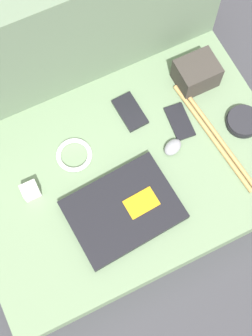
% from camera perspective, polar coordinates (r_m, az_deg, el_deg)
% --- Properties ---
extents(ground_plane, '(8.00, 8.00, 0.00)m').
position_cam_1_polar(ground_plane, '(1.48, 0.00, -1.83)').
color(ground_plane, '#38383D').
extents(couch_seat, '(0.93, 0.62, 0.12)m').
position_cam_1_polar(couch_seat, '(1.42, 0.00, -1.09)').
color(couch_seat, slate).
rests_on(couch_seat, ground_plane).
extents(couch_backrest, '(0.93, 0.20, 0.52)m').
position_cam_1_polar(couch_backrest, '(1.42, -7.54, 15.76)').
color(couch_backrest, '#60755B').
rests_on(couch_backrest, ground_plane).
extents(laptop, '(0.32, 0.24, 0.03)m').
position_cam_1_polar(laptop, '(1.32, -0.34, -5.14)').
color(laptop, black).
rests_on(laptop, couch_seat).
extents(computer_mouse, '(0.07, 0.06, 0.03)m').
position_cam_1_polar(computer_mouse, '(1.38, 5.66, 2.66)').
color(computer_mouse, gray).
rests_on(computer_mouse, couch_seat).
extents(speaker_puck, '(0.10, 0.10, 0.03)m').
position_cam_1_polar(speaker_puck, '(1.45, 14.09, 5.54)').
color(speaker_puck, black).
rests_on(speaker_puck, couch_seat).
extents(phone_silver, '(0.07, 0.12, 0.01)m').
position_cam_1_polar(phone_silver, '(1.43, 6.55, 5.64)').
color(phone_silver, black).
rests_on(phone_silver, couch_seat).
extents(phone_black, '(0.07, 0.12, 0.01)m').
position_cam_1_polar(phone_black, '(1.43, 0.49, 6.87)').
color(phone_black, black).
rests_on(phone_black, couch_seat).
extents(camera_pouch, '(0.12, 0.10, 0.09)m').
position_cam_1_polar(camera_pouch, '(1.47, 8.58, 11.34)').
color(camera_pouch, '#38332D').
rests_on(camera_pouch, couch_seat).
extents(charger_brick, '(0.05, 0.04, 0.05)m').
position_cam_1_polar(charger_brick, '(1.35, -11.57, -2.74)').
color(charger_brick, silver).
rests_on(charger_brick, couch_seat).
extents(cable_coil, '(0.11, 0.11, 0.01)m').
position_cam_1_polar(cable_coil, '(1.38, -6.35, 1.59)').
color(cable_coil, white).
rests_on(cable_coil, couch_seat).
extents(drumstick_pair, '(0.07, 0.40, 0.01)m').
position_cam_1_polar(drumstick_pair, '(1.42, 10.68, 3.90)').
color(drumstick_pair, tan).
rests_on(drumstick_pair, couch_seat).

